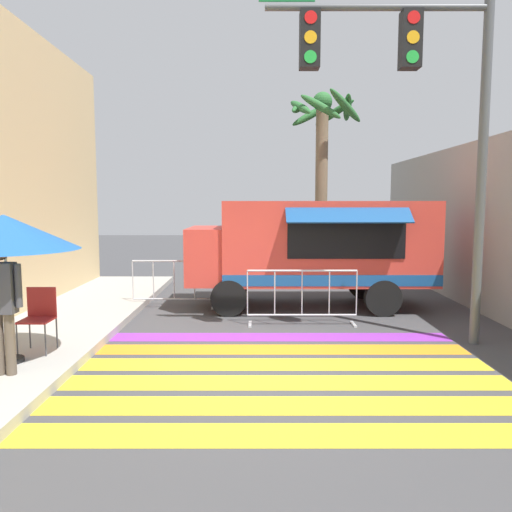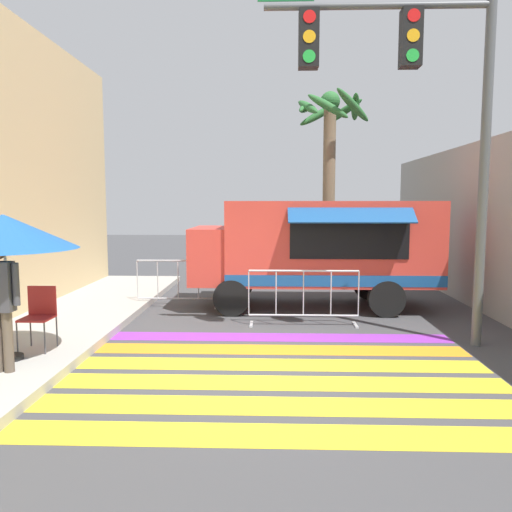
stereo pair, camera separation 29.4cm
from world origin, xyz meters
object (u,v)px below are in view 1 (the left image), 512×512
Objects in this scene: barricade_front at (304,297)px; traffic_signal_pole at (413,91)px; folding_chair at (41,313)px; barricade_side at (176,284)px; food_truck at (309,245)px; patio_umbrella at (6,233)px; vendor_person at (4,300)px; palm_tree at (324,150)px.

traffic_signal_pole is at bearing -38.97° from barricade_front.
folding_chair reaches higher than barricade_side.
traffic_signal_pole reaches higher than food_truck.
patio_umbrella is at bearing -87.70° from folding_chair.
folding_chair is (-5.84, -0.87, -3.49)m from traffic_signal_pole.
folding_chair is at bearing -171.56° from traffic_signal_pole.
barricade_front is at bearing -30.50° from barricade_side.
folding_chair is 0.50× the size of barricade_side.
barricade_side is (1.43, 3.82, -0.19)m from folding_chair.
palm_tree reaches higher than vendor_person.
folding_chair reaches higher than barricade_front.
vendor_person is 5.36m from barricade_front.
patio_umbrella is at bearing -122.27° from palm_tree.
traffic_signal_pole is 1.02× the size of palm_tree.
vendor_person reaches higher than barricade_front.
traffic_signal_pole is 3.07× the size of barricade_side.
traffic_signal_pole is 6.87m from vendor_person.
patio_umbrella is 10.57m from palm_tree.
barricade_side is (1.61, 4.39, -1.45)m from patio_umbrella.
folding_chair is at bearing -110.58° from barricade_side.
patio_umbrella is at bearing -136.09° from food_truck.
folding_chair is 0.44× the size of barricade_front.
food_truck is 2.60× the size of patio_umbrella.
palm_tree reaches higher than food_truck.
food_truck reaches higher than vendor_person.
food_truck is at bearing 113.60° from traffic_signal_pole.
vendor_person reaches higher than barricade_side.
folding_chair is 0.17× the size of palm_tree.
barricade_side is 6.83m from palm_tree.
food_truck is 0.93× the size of traffic_signal_pole.
palm_tree is (0.85, 4.26, 2.60)m from food_truck.
food_truck is 6.75m from vendor_person.
palm_tree is (3.92, 4.37, 3.49)m from barricade_side.
barricade_front is at bearing 40.52° from vendor_person.
vendor_person is 5.15m from barricade_side.
traffic_signal_pole is 6.58m from patio_umbrella.
food_truck is 6.52m from patio_umbrella.
patio_umbrella is 0.36× the size of palm_tree.
traffic_signal_pole is at bearing -66.40° from food_truck.
vendor_person is at bearing -106.16° from barricade_side.
folding_chair is at bearing -152.68° from barricade_front.
folding_chair is (-4.50, -3.93, -0.71)m from food_truck.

